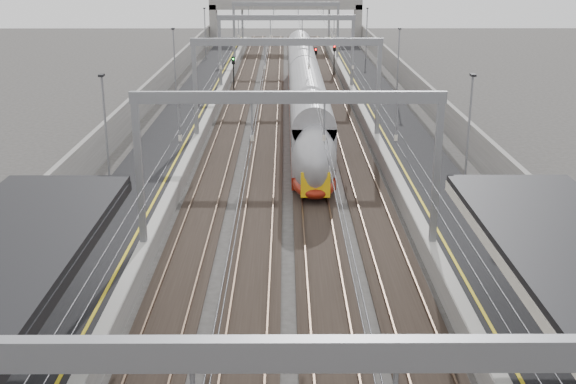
{
  "coord_description": "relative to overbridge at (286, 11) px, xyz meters",
  "views": [
    {
      "loc": [
        -0.13,
        -7.23,
        12.86
      ],
      "look_at": [
        0.0,
        23.03,
        2.93
      ],
      "focal_mm": 45.0,
      "sensor_mm": 36.0,
      "label": 1
    }
  ],
  "objects": [
    {
      "name": "overhead_line",
      "position": [
        0.0,
        -48.38,
        0.83
      ],
      "size": [
        13.0,
        140.0,
        6.6
      ],
      "color": "gray",
      "rests_on": "platform_left"
    },
    {
      "name": "wall_right",
      "position": [
        11.2,
        -55.0,
        -3.71
      ],
      "size": [
        0.3,
        120.0,
        3.2
      ],
      "primitive_type": "cube",
      "color": "slate",
      "rests_on": "ground"
    },
    {
      "name": "signal_red_near",
      "position": [
        3.2,
        -28.51,
        -2.89
      ],
      "size": [
        0.32,
        0.32,
        3.48
      ],
      "color": "black",
      "rests_on": "ground"
    },
    {
      "name": "platform_left",
      "position": [
        -8.0,
        -55.0,
        -4.81
      ],
      "size": [
        4.0,
        120.0,
        1.0
      ],
      "primitive_type": "cube",
      "color": "black",
      "rests_on": "ground"
    },
    {
      "name": "tracks",
      "position": [
        0.0,
        -55.0,
        -5.26
      ],
      "size": [
        11.4,
        140.0,
        0.2
      ],
      "color": "black",
      "rests_on": "ground"
    },
    {
      "name": "overbridge",
      "position": [
        0.0,
        0.0,
        0.0
      ],
      "size": [
        22.0,
        2.2,
        6.9
      ],
      "color": "slate",
      "rests_on": "ground"
    },
    {
      "name": "signal_green",
      "position": [
        -5.2,
        -35.95,
        -2.89
      ],
      "size": [
        0.32,
        0.32,
        3.48
      ],
      "color": "black",
      "rests_on": "ground"
    },
    {
      "name": "wall_left",
      "position": [
        -11.2,
        -55.0,
        -3.71
      ],
      "size": [
        0.3,
        120.0,
        3.2
      ],
      "primitive_type": "cube",
      "color": "slate",
      "rests_on": "ground"
    },
    {
      "name": "platform_right",
      "position": [
        8.0,
        -55.0,
        -4.81
      ],
      "size": [
        4.0,
        120.0,
        1.0
      ],
      "primitive_type": "cube",
      "color": "black",
      "rests_on": "ground"
    },
    {
      "name": "signal_red_far",
      "position": [
        5.4,
        -25.82,
        -2.89
      ],
      "size": [
        0.32,
        0.32,
        3.48
      ],
      "color": "black",
      "rests_on": "ground"
    },
    {
      "name": "train",
      "position": [
        1.5,
        -49.28,
        -3.35
      ],
      "size": [
        2.51,
        45.74,
        3.98
      ],
      "color": "maroon",
      "rests_on": "ground"
    }
  ]
}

